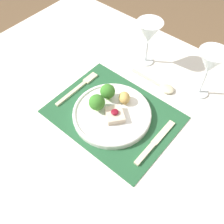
% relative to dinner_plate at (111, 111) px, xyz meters
% --- Properties ---
extents(ground_plane, '(8.00, 8.00, 0.00)m').
position_rel_dinner_plate_xyz_m(ground_plane, '(0.01, 0.01, -0.80)').
color(ground_plane, brown).
extents(dining_table, '(1.31, 0.97, 0.77)m').
position_rel_dinner_plate_xyz_m(dining_table, '(0.01, 0.01, -0.12)').
color(dining_table, white).
rests_on(dining_table, ground_plane).
extents(placemat, '(0.40, 0.31, 0.00)m').
position_rel_dinner_plate_xyz_m(placemat, '(0.01, 0.01, -0.02)').
color(placemat, '#235633').
rests_on(placemat, dining_table).
extents(dinner_plate, '(0.26, 0.26, 0.08)m').
position_rel_dinner_plate_xyz_m(dinner_plate, '(0.00, 0.00, 0.00)').
color(dinner_plate, white).
rests_on(dinner_plate, placemat).
extents(fork, '(0.02, 0.19, 0.01)m').
position_rel_dinner_plate_xyz_m(fork, '(-0.16, 0.02, -0.01)').
color(fork, beige).
rests_on(fork, placemat).
extents(knife, '(0.02, 0.19, 0.01)m').
position_rel_dinner_plate_xyz_m(knife, '(0.17, -0.01, -0.01)').
color(knife, beige).
rests_on(knife, placemat).
extents(spoon, '(0.18, 0.04, 0.02)m').
position_rel_dinner_plate_xyz_m(spoon, '(0.06, 0.21, -0.01)').
color(spoon, beige).
rests_on(spoon, dining_table).
extents(wine_glass_near, '(0.09, 0.09, 0.18)m').
position_rel_dinner_plate_xyz_m(wine_glass_near, '(0.17, 0.27, 0.12)').
color(wine_glass_near, white).
rests_on(wine_glass_near, dining_table).
extents(wine_glass_far, '(0.09, 0.09, 0.17)m').
position_rel_dinner_plate_xyz_m(wine_glass_far, '(-0.07, 0.29, 0.11)').
color(wine_glass_far, white).
rests_on(wine_glass_far, dining_table).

